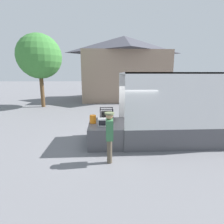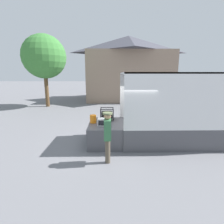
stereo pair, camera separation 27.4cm
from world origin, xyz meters
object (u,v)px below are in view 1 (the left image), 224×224
object	(u,v)px
orange_bucket	(93,119)
street_tree	(39,57)
microwave	(103,122)
worker_person	(109,132)
box_truck	(208,120)
portable_generator	(107,116)

from	to	relation	value
orange_bucket	street_tree	bearing A→B (deg)	119.32
microwave	street_tree	xyz separation A→B (m)	(-5.78, 9.87, 3.62)
orange_bucket	worker_person	xyz separation A→B (m)	(0.67, -1.97, 0.03)
microwave	orange_bucket	bearing A→B (deg)	138.14
box_truck	microwave	xyz separation A→B (m)	(-4.89, -0.39, 0.11)
worker_person	box_truck	bearing A→B (deg)	22.61
portable_generator	worker_person	size ratio (longest dim) A/B	0.34
street_tree	orange_bucket	bearing A→B (deg)	-60.68
box_truck	microwave	bearing A→B (deg)	-175.41
box_truck	orange_bucket	xyz separation A→B (m)	(-5.35, 0.02, 0.13)
box_truck	portable_generator	size ratio (longest dim) A/B	11.24
box_truck	portable_generator	distance (m)	4.73
orange_bucket	worker_person	bearing A→B (deg)	-71.21
portable_generator	orange_bucket	size ratio (longest dim) A/B	1.71
portable_generator	street_tree	size ratio (longest dim) A/B	0.09
microwave	orange_bucket	distance (m)	0.62
worker_person	street_tree	bearing A→B (deg)	117.63
microwave	portable_generator	xyz separation A→B (m)	(0.18, 0.89, 0.07)
worker_person	orange_bucket	bearing A→B (deg)	108.79
box_truck	street_tree	bearing A→B (deg)	138.36
box_truck	street_tree	xyz separation A→B (m)	(-10.66, 9.48, 3.73)
microwave	orange_bucket	size ratio (longest dim) A/B	1.26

